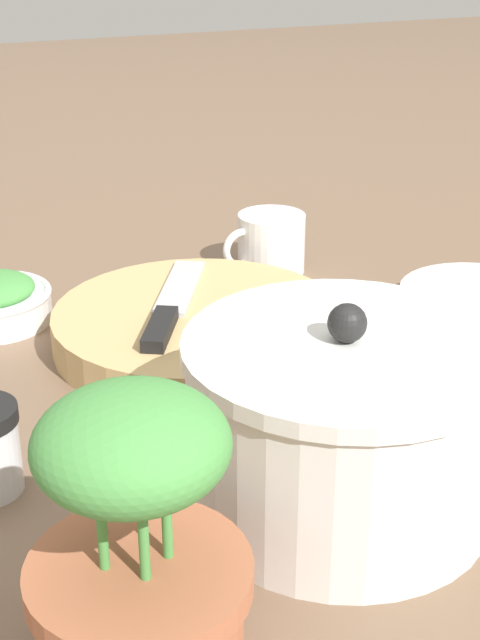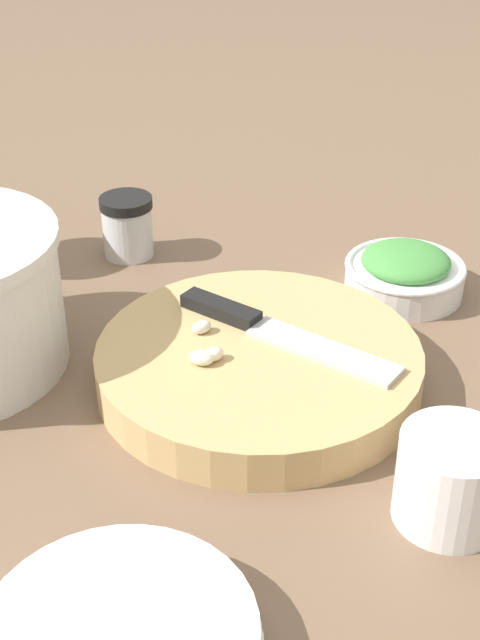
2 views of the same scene
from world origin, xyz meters
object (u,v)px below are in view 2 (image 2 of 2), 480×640
Objects in this scene: spice_jar at (127,226)px; coffee_mug at (451,477)px; cutting_board at (259,366)px; chef_knife at (272,330)px; herb_bowl at (405,272)px; garlic_cloves at (204,348)px.

spice_jar is 0.65× the size of coffee_mug.
spice_jar is (0.25, 0.17, 0.02)m from cutting_board.
chef_knife is 0.29m from spice_jar.
spice_jar is at bearing 37.96° from coffee_mug.
chef_knife is 0.21m from herb_bowl.
herb_bowl reaches higher than garlic_cloves.
chef_knife is 0.23m from coffee_mug.
cutting_board is 2.68× the size of coffee_mug.
cutting_board is at bearing -146.10° from spice_jar.
cutting_board is 4.12× the size of garlic_cloves.
herb_bowl is at bearing -102.06° from spice_jar.
garlic_cloves is at bearing 53.64° from coffee_mug.
chef_knife and garlic_cloves have the same top height.
chef_knife is at bearing -56.91° from garlic_cloves.
garlic_cloves is at bearing -25.59° from chef_knife.
coffee_mug is (-0.41, -0.32, 0.00)m from spice_jar.
herb_bowl is at bearing 170.17° from chef_knife.
coffee_mug is (-0.16, -0.15, 0.02)m from cutting_board.
coffee_mug is (-0.19, -0.14, -0.01)m from chef_knife.
spice_jar is at bearing -110.20° from chef_knife.
herb_bowl reaches higher than chef_knife.
chef_knife is 1.89× the size of coffee_mug.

